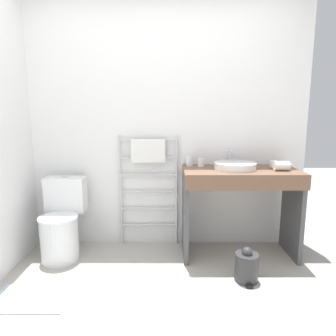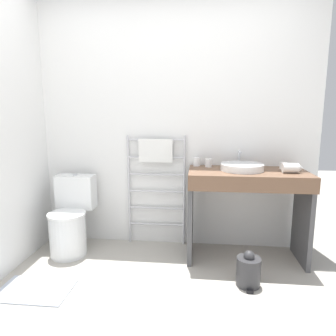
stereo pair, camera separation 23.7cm
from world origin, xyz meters
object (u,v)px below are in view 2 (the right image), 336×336
Objects in this scene: towel_radiator at (156,168)px; hair_dryer at (291,168)px; toilet at (71,220)px; cup_near_edge at (208,163)px; trash_bin at (248,270)px; sink_basin at (242,167)px; cup_near_wall at (197,162)px.

towel_radiator is 1.27m from hair_dryer.
toilet is 0.98m from towel_radiator.
hair_dryer reaches higher than toilet.
towel_radiator reaches higher than cup_near_edge.
towel_radiator reaches higher than trash_bin.
cup_near_wall is at bearing 154.83° from sink_basin.
trash_bin is at bearing -14.80° from toilet.
sink_basin is at bearing -25.17° from cup_near_wall.
towel_radiator is at bearing 165.02° from sink_basin.
toilet is 1.73m from sink_basin.
toilet is 9.45× the size of cup_near_edge.
cup_near_wall is (-0.41, 0.19, 0.01)m from sink_basin.
sink_basin is at bearing 1.72° from toilet.
cup_near_wall is at bearing 162.68° from hair_dryer.
towel_radiator is at bearing 139.96° from trash_bin.
trash_bin is at bearing -88.02° from sink_basin.
toilet is 1.72m from trash_bin.
towel_radiator reaches higher than cup_near_wall.
towel_radiator is 0.42m from cup_near_wall.
hair_dryer is 0.64× the size of trash_bin.
toilet is 0.66× the size of towel_radiator.
sink_basin is 1.33× the size of trash_bin.
toilet is at bearing -168.78° from cup_near_wall.
toilet is at bearing -178.28° from sink_basin.
towel_radiator is 0.54m from cup_near_edge.
cup_near_wall reaches higher than cup_near_edge.
cup_near_wall is 0.12m from cup_near_edge.
sink_basin is 0.42m from hair_dryer.
sink_basin reaches higher than trash_bin.
sink_basin is 4.47× the size of cup_near_wall.
cup_near_wall is 1.11m from trash_bin.
cup_near_edge is at bearing 8.38° from toilet.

